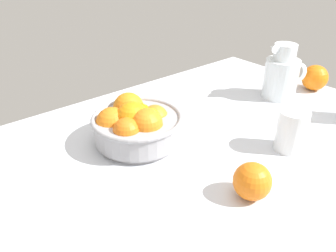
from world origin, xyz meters
The scene contains 6 objects.
ground_plane centered at (0.00, 0.00, -1.50)cm, with size 135.13×83.26×3.00cm, color silver.
fruit_bowl centered at (-4.43, 11.17, 5.14)cm, with size 22.49×22.49×11.21cm.
juice_pitcher centered at (46.74, 4.81, 6.42)cm, with size 14.91×10.53×17.93cm.
juice_glass centered at (22.19, -14.98, 4.38)cm, with size 7.12×7.12×10.22cm.
loose_orange_0 centered at (1.23, -20.05, 3.79)cm, with size 7.59×7.59×7.59cm, color orange.
loose_orange_1 centered at (60.82, 0.72, 4.25)cm, with size 8.51×8.51×8.51cm, color orange.
Camera 1 is at (-43.88, -49.05, 44.97)cm, focal length 35.62 mm.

